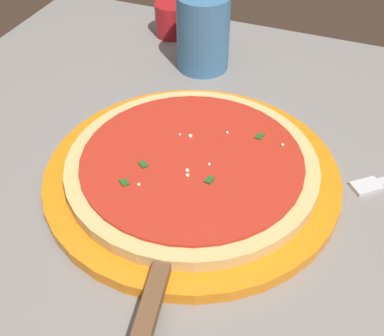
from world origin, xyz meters
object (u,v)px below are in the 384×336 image
object	(u,v)px
serving_plate	(192,175)
pizza_server	(159,279)
cup_small_sauce	(172,19)
pizza	(192,165)
cup_tall_drink	(203,32)

from	to	relation	value
serving_plate	pizza_server	size ratio (longest dim) A/B	1.64
serving_plate	cup_small_sauce	bearing A→B (deg)	-63.24
serving_plate	pizza	world-z (taller)	pizza
serving_plate	pizza_server	bearing A→B (deg)	100.50
pizza	pizza_server	xyz separation A→B (m)	(-0.03, 0.17, -0.00)
cup_small_sauce	serving_plate	bearing A→B (deg)	116.76
pizza_server	cup_small_sauce	bearing A→B (deg)	-68.14
pizza	cup_tall_drink	world-z (taller)	cup_tall_drink
cup_tall_drink	cup_small_sauce	world-z (taller)	cup_tall_drink
pizza	pizza_server	distance (m)	0.17
cup_tall_drink	cup_small_sauce	size ratio (longest dim) A/B	1.96
cup_tall_drink	pizza	bearing A→B (deg)	107.99
cup_small_sauce	pizza	bearing A→B (deg)	116.76
pizza_server	cup_tall_drink	size ratio (longest dim) A/B	1.83
pizza	pizza_server	world-z (taller)	pizza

